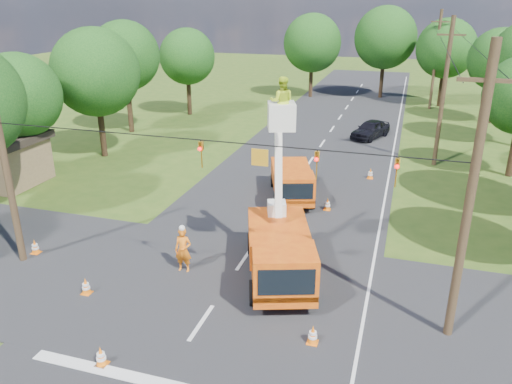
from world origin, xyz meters
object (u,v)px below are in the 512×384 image
(traffic_cone_3, at_px, (327,204))
(tree_far_a, at_px, (312,43))
(distant_car, at_px, (371,129))
(traffic_cone_8, at_px, (313,335))
(traffic_cone_7, at_px, (370,174))
(pole_right_mid, at_px, (444,92))
(tree_left_f, at_px, (187,57))
(tree_far_b, at_px, (385,38))
(pole_right_near, at_px, (470,199))
(traffic_cone_5, at_px, (35,247))
(bucket_truck, at_px, (280,240))
(traffic_cone_4, at_px, (86,286))
(pole_left, at_px, (5,165))
(traffic_cone_2, at_px, (301,226))
(second_truck, at_px, (292,181))
(tree_left_d, at_px, (95,72))
(pole_right_far, at_px, (436,60))
(tree_left_c, at_px, (18,96))
(tree_far_c, at_px, (446,48))
(ground_worker, at_px, (183,250))
(tree_left_e, at_px, (125,56))
(traffic_cone_0, at_px, (101,356))
(tree_right_e, at_px, (500,60))

(traffic_cone_3, xyz_separation_m, tree_far_a, (-7.63, 33.34, 5.83))
(distant_car, height_order, traffic_cone_8, distant_car)
(traffic_cone_7, xyz_separation_m, pole_right_mid, (4.06, 4.37, 4.75))
(tree_left_f, relative_size, tree_far_b, 0.81)
(pole_right_near, bearing_deg, traffic_cone_5, 177.86)
(bucket_truck, xyz_separation_m, traffic_cone_4, (-7.03, -3.44, -1.41))
(pole_right_near, relative_size, pole_left, 1.11)
(traffic_cone_2, xyz_separation_m, tree_far_a, (-6.85, 36.51, 5.83))
(second_truck, distance_m, pole_left, 14.98)
(traffic_cone_8, relative_size, tree_left_d, 0.08)
(traffic_cone_2, distance_m, pole_right_near, 10.44)
(pole_right_far, relative_size, tree_left_c, 1.24)
(tree_far_c, bearing_deg, second_truck, -106.35)
(traffic_cone_5, bearing_deg, pole_right_mid, 47.25)
(ground_worker, xyz_separation_m, pole_right_far, (10.67, 38.74, 4.10))
(pole_right_mid, height_order, pole_left, pole_right_mid)
(tree_left_e, bearing_deg, traffic_cone_0, -61.55)
(traffic_cone_2, distance_m, traffic_cone_3, 3.26)
(distant_car, height_order, pole_left, pole_left)
(traffic_cone_4, relative_size, traffic_cone_7, 1.00)
(pole_right_far, height_order, tree_right_e, pole_right_far)
(pole_left, distance_m, tree_left_c, 11.44)
(ground_worker, distance_m, traffic_cone_5, 7.26)
(bucket_truck, xyz_separation_m, pole_left, (-11.41, -1.90, 2.74))
(pole_right_far, bearing_deg, bucket_truck, -99.81)
(pole_right_mid, relative_size, tree_far_a, 1.05)
(tree_far_b, bearing_deg, traffic_cone_0, -95.92)
(traffic_cone_2, bearing_deg, traffic_cone_7, 74.15)
(tree_left_e, distance_m, tree_far_b, 30.35)
(traffic_cone_3, relative_size, tree_left_d, 0.08)
(second_truck, xyz_separation_m, tree_left_c, (-16.84, -1.77, 4.34))
(pole_right_mid, xyz_separation_m, pole_left, (-18.00, -20.00, -0.61))
(tree_left_f, xyz_separation_m, tree_far_a, (9.80, 13.00, 0.50))
(pole_right_near, height_order, pole_left, pole_right_near)
(second_truck, distance_m, traffic_cone_3, 2.65)
(ground_worker, relative_size, tree_far_a, 0.21)
(tree_far_a, bearing_deg, tree_left_d, -109.65)
(bucket_truck, relative_size, tree_far_b, 0.80)
(bucket_truck, xyz_separation_m, traffic_cone_7, (2.53, 13.73, -1.41))
(tree_left_d, bearing_deg, pole_left, -69.86)
(pole_right_near, height_order, tree_far_a, pole_right_near)
(distant_car, distance_m, traffic_cone_4, 28.87)
(traffic_cone_5, height_order, pole_left, pole_left)
(traffic_cone_0, relative_size, tree_far_c, 0.08)
(distant_car, bearing_deg, traffic_cone_3, -70.31)
(traffic_cone_0, bearing_deg, distant_car, 79.59)
(traffic_cone_2, distance_m, tree_left_c, 19.20)
(tree_left_e, bearing_deg, tree_right_e, 23.02)
(traffic_cone_3, relative_size, tree_right_e, 0.08)
(traffic_cone_4, height_order, tree_far_a, tree_far_a)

